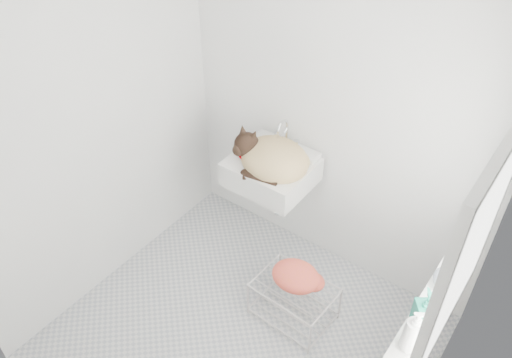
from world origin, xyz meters
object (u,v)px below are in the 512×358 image
Objects in this scene: cat at (271,158)px; wire_rack at (294,301)px; bottle_a at (408,347)px; bottle_b at (421,324)px; sink at (271,161)px; bottle_c at (443,286)px.

wire_rack is (0.46, -0.38, -0.74)m from cat.
bottle_a is 0.98× the size of bottle_b.
bottle_c is (1.30, -0.34, 0.00)m from sink.
cat reaches higher than bottle_c.
bottle_c is (0.00, 0.44, 0.00)m from bottle_a.
bottle_b is 1.32× the size of bottle_c.
bottle_b reaches higher than bottle_c.
sink reaches higher than bottle_a.
cat reaches higher than wire_rack.
bottle_c is (0.00, 0.29, 0.00)m from bottle_b.
bottle_c is at bearing -9.16° from cat.
sink is 1.08× the size of wire_rack.
wire_rack is 2.32× the size of bottle_b.
wire_rack is at bearing 164.58° from bottle_b.
bottle_b is at bearing 90.00° from bottle_a.
bottle_b is (1.30, -0.63, 0.00)m from sink.
cat is 2.42× the size of bottle_a.
cat is 0.95m from wire_rack.
bottle_a is at bearing -90.00° from bottle_b.
sink is at bearing 125.78° from cat.
bottle_b is at bearing -90.00° from bottle_c.
sink reaches higher than bottle_c.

